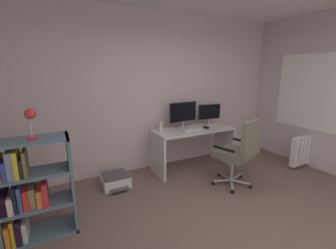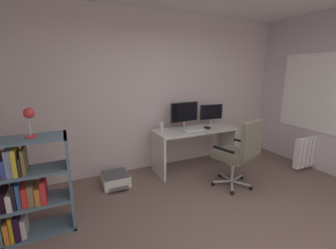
% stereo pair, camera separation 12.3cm
% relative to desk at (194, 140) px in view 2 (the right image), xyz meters
% --- Properties ---
extents(wall_back, '(5.23, 0.10, 2.77)m').
position_rel_desk_xyz_m(wall_back, '(-0.59, 0.47, 0.83)').
color(wall_back, beige).
rests_on(wall_back, ground).
extents(window_pane, '(0.01, 1.46, 1.29)m').
position_rel_desk_xyz_m(window_pane, '(2.02, -0.91, 0.83)').
color(window_pane, white).
extents(window_frame, '(0.02, 1.54, 1.37)m').
position_rel_desk_xyz_m(window_frame, '(2.01, -0.91, 0.83)').
color(window_frame, white).
extents(desk, '(1.46, 0.61, 0.76)m').
position_rel_desk_xyz_m(desk, '(0.00, 0.00, 0.00)').
color(desk, silver).
rests_on(desk, ground).
extents(monitor_main, '(0.56, 0.18, 0.47)m').
position_rel_desk_xyz_m(monitor_main, '(-0.13, 0.15, 0.48)').
color(monitor_main, '#B2B5B7').
rests_on(monitor_main, desk).
extents(monitor_secondary, '(0.46, 0.18, 0.39)m').
position_rel_desk_xyz_m(monitor_secondary, '(0.45, 0.15, 0.43)').
color(monitor_secondary, '#B2B5B7').
rests_on(monitor_secondary, desk).
extents(keyboard, '(0.35, 0.15, 0.02)m').
position_rel_desk_xyz_m(keyboard, '(-0.06, -0.08, 0.21)').
color(keyboard, silver).
rests_on(keyboard, desk).
extents(computer_mouse, '(0.07, 0.11, 0.03)m').
position_rel_desk_xyz_m(computer_mouse, '(0.21, -0.09, 0.22)').
color(computer_mouse, black).
rests_on(computer_mouse, desk).
extents(desktop_speaker, '(0.07, 0.07, 0.17)m').
position_rel_desk_xyz_m(desktop_speaker, '(-0.61, 0.10, 0.29)').
color(desktop_speaker, silver).
rests_on(desktop_speaker, desk).
extents(office_chair, '(0.66, 0.70, 1.09)m').
position_rel_desk_xyz_m(office_chair, '(0.24, -0.91, 0.05)').
color(office_chair, '#B7BABC').
rests_on(office_chair, ground).
extents(bookshelf, '(0.73, 0.34, 1.11)m').
position_rel_desk_xyz_m(bookshelf, '(-2.54, -0.74, -0.01)').
color(bookshelf, slate).
rests_on(bookshelf, ground).
extents(desk_lamp, '(0.12, 0.11, 0.31)m').
position_rel_desk_xyz_m(desk_lamp, '(-2.42, -0.73, 0.77)').
color(desk_lamp, red).
rests_on(desk_lamp, bookshelf).
extents(printer, '(0.41, 0.48, 0.19)m').
position_rel_desk_xyz_m(printer, '(-1.46, -0.03, -0.46)').
color(printer, white).
rests_on(printer, ground).
extents(radiator, '(0.76, 0.10, 0.55)m').
position_rel_desk_xyz_m(radiator, '(1.93, -0.91, -0.22)').
color(radiator, white).
rests_on(radiator, ground).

